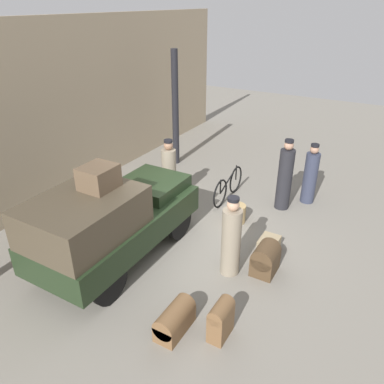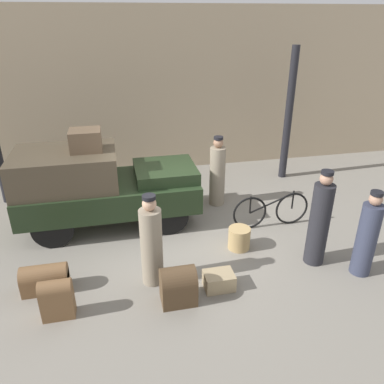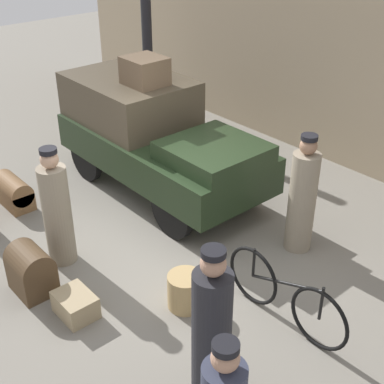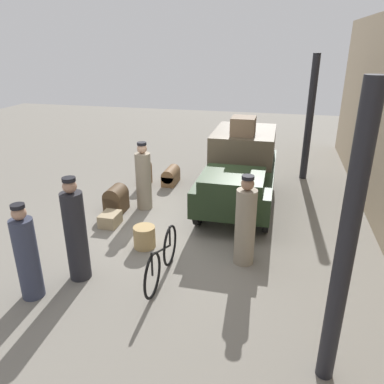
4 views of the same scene
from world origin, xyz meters
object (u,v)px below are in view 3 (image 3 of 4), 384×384
porter_carrying_trunk (302,199)px  wicker_basket (185,291)px  trunk_on_truck_roof (145,71)px  bicycle (284,295)px  conductor_in_dark_uniform (211,339)px  suitcase_small_leather (31,270)px  porter_lifting_near_truck (57,212)px  truck (153,133)px  trunk_barrel_dark (14,192)px  suitcase_black_upright (75,305)px

porter_carrying_trunk → wicker_basket: bearing=-92.8°
porter_carrying_trunk → trunk_on_truck_roof: size_ratio=2.75×
bicycle → conductor_in_dark_uniform: conductor_in_dark_uniform is taller
conductor_in_dark_uniform → suitcase_small_leather: (-2.69, -0.52, -0.54)m
porter_lifting_near_truck → suitcase_small_leather: (0.34, -0.60, -0.44)m
conductor_in_dark_uniform → truck: bearing=149.3°
truck → porter_carrying_trunk: bearing=8.5°
porter_lifting_near_truck → trunk_barrel_dark: porter_lifting_near_truck is taller
conductor_in_dark_uniform → bicycle: bearing=101.5°
conductor_in_dark_uniform → trunk_barrel_dark: (-4.82, 0.22, -0.62)m
bicycle → trunk_on_truck_roof: (-3.75, 0.90, 1.56)m
porter_lifting_near_truck → trunk_on_truck_roof: bearing=114.3°
truck → trunk_barrel_dark: truck is taller
truck → porter_carrying_trunk: 2.78m
truck → porter_lifting_near_truck: size_ratio=2.25×
bicycle → trunk_on_truck_roof: 4.16m
porter_lifting_near_truck → trunk_barrel_dark: size_ratio=2.22×
bicycle → truck: bearing=165.9°
wicker_basket → conductor_in_dark_uniform: 1.56m
suitcase_small_leather → suitcase_black_upright: bearing=13.4°
trunk_barrel_dark → suitcase_black_upright: bearing=-11.2°
conductor_in_dark_uniform → porter_carrying_trunk: bearing=112.7°
truck → trunk_barrel_dark: 2.40m
wicker_basket → porter_carrying_trunk: porter_carrying_trunk is taller
bicycle → wicker_basket: size_ratio=3.91×
wicker_basket → suitcase_black_upright: (-0.73, -1.08, -0.08)m
wicker_basket → trunk_on_truck_roof: bearing=150.7°
wicker_basket → trunk_on_truck_roof: 3.65m
suitcase_small_leather → trunk_barrel_dark: suitcase_small_leather is taller
bicycle → wicker_basket: bearing=-144.8°
wicker_basket → porter_lifting_near_truck: (-1.80, -0.66, 0.54)m
suitcase_small_leather → wicker_basket: bearing=40.7°
truck → suitcase_small_leather: bearing=-67.3°
bicycle → porter_carrying_trunk: porter_carrying_trunk is taller
conductor_in_dark_uniform → suitcase_small_leather: conductor_in_dark_uniform is taller
porter_lifting_near_truck → suitcase_small_leather: bearing=-60.6°
porter_carrying_trunk → bicycle: bearing=-57.1°
bicycle → porter_carrying_trunk: bearing=122.9°
porter_carrying_trunk → trunk_on_truck_roof: 3.15m
porter_carrying_trunk → porter_lifting_near_truck: size_ratio=1.03×
bicycle → trunk_on_truck_roof: trunk_on_truck_roof is taller
trunk_barrel_dark → trunk_on_truck_roof: trunk_on_truck_roof is taller
porter_lifting_near_truck → trunk_on_truck_roof: trunk_on_truck_roof is taller
suitcase_small_leather → trunk_barrel_dark: (-2.13, 0.74, -0.08)m
bicycle → suitcase_small_leather: (-2.41, -1.92, -0.07)m
porter_carrying_trunk → trunk_on_truck_roof: trunk_on_truck_roof is taller
wicker_basket → suitcase_black_upright: 1.30m
bicycle → trunk_barrel_dark: 4.69m
truck → trunk_barrel_dark: size_ratio=4.99×
suitcase_black_upright → trunk_on_truck_roof: size_ratio=0.81×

